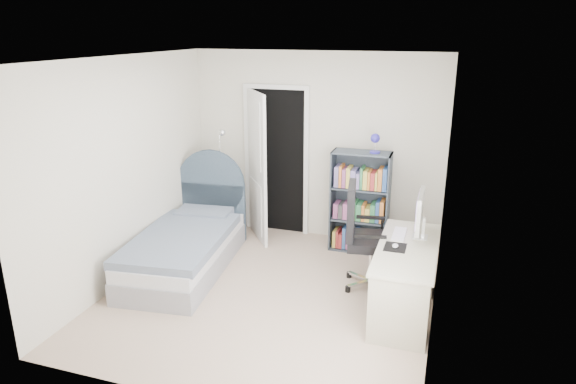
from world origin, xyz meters
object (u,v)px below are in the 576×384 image
(bed, at_px, (187,245))
(bookcase, at_px, (360,205))
(floor_lamp, at_px, (223,195))
(desk, at_px, (406,275))
(nightstand, at_px, (225,203))
(office_chair, at_px, (363,232))

(bed, xyz_separation_m, bookcase, (1.88, 1.13, 0.33))
(floor_lamp, relative_size, desk, 1.05)
(desk, bearing_deg, bookcase, 118.19)
(nightstand, relative_size, floor_lamp, 0.38)
(bed, distance_m, desk, 2.61)
(bookcase, height_order, office_chair, bookcase)
(nightstand, height_order, floor_lamp, floor_lamp)
(office_chair, bearing_deg, bed, -175.37)
(nightstand, bearing_deg, bed, -86.12)
(bed, bearing_deg, floor_lamp, 87.70)
(nightstand, height_order, office_chair, office_chair)
(bed, xyz_separation_m, desk, (2.60, -0.21, 0.11))
(bed, bearing_deg, nightstand, 93.88)
(desk, bearing_deg, floor_lamp, 155.54)
(floor_lamp, xyz_separation_m, office_chair, (2.05, -0.78, 0.03))
(nightstand, xyz_separation_m, bookcase, (1.96, -0.15, 0.24))
(bookcase, height_order, desk, bookcase)
(bookcase, distance_m, desk, 1.54)
(bed, relative_size, office_chair, 1.78)
(bed, relative_size, nightstand, 3.64)
(bookcase, bearing_deg, nightstand, 175.52)
(nightstand, distance_m, desk, 3.07)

